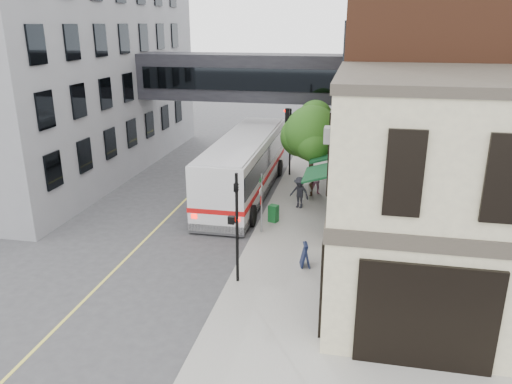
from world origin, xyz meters
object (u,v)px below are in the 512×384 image
at_px(pedestrian_a, 307,185).
at_px(bus, 245,164).
at_px(pedestrian_c, 299,192).
at_px(sandwich_board, 305,255).
at_px(pedestrian_b, 317,180).
at_px(newspaper_box, 273,213).

bearing_deg(pedestrian_a, bus, -174.86).
xyz_separation_m(pedestrian_c, sandwich_board, (1.10, -7.01, -0.37)).
bearing_deg(bus, sandwich_board, -62.62).
bearing_deg(pedestrian_c, bus, 171.38).
bearing_deg(pedestrian_b, newspaper_box, -114.16).
relative_size(pedestrian_c, newspaper_box, 1.98).
bearing_deg(pedestrian_a, pedestrian_c, -86.91).
height_order(newspaper_box, sandwich_board, sandwich_board).
height_order(bus, pedestrian_b, bus).
distance_m(pedestrian_a, pedestrian_b, 1.24).
distance_m(pedestrian_a, newspaper_box, 3.94).
height_order(pedestrian_b, pedestrian_c, same).
relative_size(pedestrian_c, sandwich_board, 1.72).
xyz_separation_m(pedestrian_c, newspaper_box, (-1.05, -2.34, -0.44)).
xyz_separation_m(pedestrian_a, pedestrian_c, (-0.26, -1.35, -0.01)).
bearing_deg(sandwich_board, pedestrian_c, 85.91).
bearing_deg(bus, pedestrian_c, -28.86).
relative_size(pedestrian_b, sandwich_board, 1.72).
xyz_separation_m(bus, pedestrian_a, (3.81, -0.61, -0.92)).
bearing_deg(newspaper_box, pedestrian_a, 90.67).
xyz_separation_m(bus, pedestrian_c, (3.55, -1.95, -0.93)).
bearing_deg(pedestrian_c, sandwich_board, -60.86).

